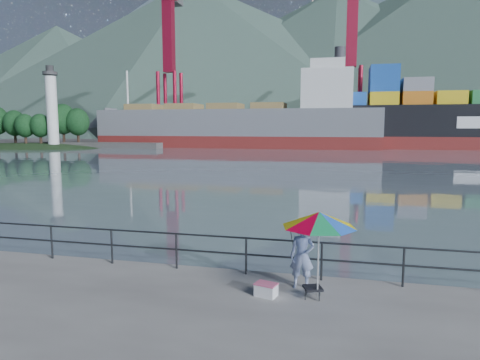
{
  "coord_description": "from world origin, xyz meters",
  "views": [
    {
      "loc": [
        3.39,
        -9.19,
        4.0
      ],
      "look_at": [
        -0.18,
        6.0,
        2.0
      ],
      "focal_mm": 32.0,
      "sensor_mm": 36.0,
      "label": 1
    }
  ],
  "objects_px": {
    "beach_umbrella": "(319,220)",
    "bulk_carrier": "(246,125)",
    "cooler_bag": "(266,290)",
    "fisherman": "(302,256)"
  },
  "relations": [
    {
      "from": "beach_umbrella",
      "to": "bulk_carrier",
      "type": "distance_m",
      "value": 73.71
    },
    {
      "from": "cooler_bag",
      "to": "bulk_carrier",
      "type": "distance_m",
      "value": 73.53
    },
    {
      "from": "beach_umbrella",
      "to": "cooler_bag",
      "type": "xyz_separation_m",
      "value": [
        -1.19,
        -0.02,
        -1.76
      ]
    },
    {
      "from": "beach_umbrella",
      "to": "fisherman",
      "type": "bearing_deg",
      "value": 121.34
    },
    {
      "from": "fisherman",
      "to": "beach_umbrella",
      "type": "height_order",
      "value": "beach_umbrella"
    },
    {
      "from": "fisherman",
      "to": "beach_umbrella",
      "type": "relative_size",
      "value": 0.78
    },
    {
      "from": "cooler_bag",
      "to": "bulk_carrier",
      "type": "height_order",
      "value": "bulk_carrier"
    },
    {
      "from": "fisherman",
      "to": "bulk_carrier",
      "type": "distance_m",
      "value": 72.98
    },
    {
      "from": "fisherman",
      "to": "bulk_carrier",
      "type": "bearing_deg",
      "value": 102.07
    },
    {
      "from": "fisherman",
      "to": "cooler_bag",
      "type": "height_order",
      "value": "fisherman"
    }
  ]
}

